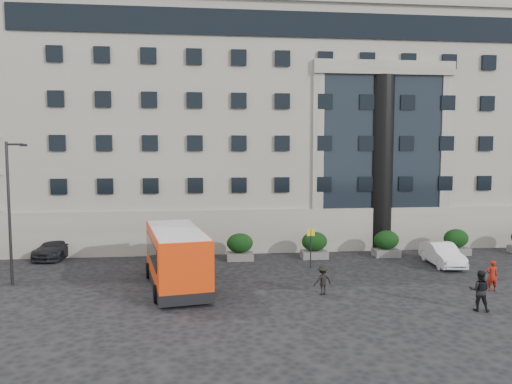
# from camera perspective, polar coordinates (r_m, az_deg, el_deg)

# --- Properties ---
(ground) EXTENTS (120.00, 120.00, 0.00)m
(ground) POSITION_cam_1_polar(r_m,az_deg,el_deg) (26.89, -3.06, -11.47)
(ground) COLOR black
(ground) RESTS_ON ground
(civic_building) EXTENTS (44.00, 24.00, 18.00)m
(civic_building) POSITION_cam_1_polar(r_m,az_deg,el_deg) (48.35, 2.45, 6.63)
(civic_building) COLOR gray
(civic_building) RESTS_ON ground
(entrance_column) EXTENTS (1.80, 1.80, 13.00)m
(entrance_column) POSITION_cam_1_polar(r_m,az_deg,el_deg) (38.51, 14.07, 3.18)
(entrance_column) COLOR black
(entrance_column) RESTS_ON ground
(hedge_a) EXTENTS (1.80, 1.26, 1.84)m
(hedge_a) POSITION_cam_1_polar(r_m,az_deg,el_deg) (34.29, -10.59, -6.34)
(hedge_a) COLOR #575755
(hedge_a) RESTS_ON ground
(hedge_b) EXTENTS (1.80, 1.26, 1.84)m
(hedge_b) POSITION_cam_1_polar(r_m,az_deg,el_deg) (34.31, -1.85, -6.25)
(hedge_b) COLOR #575755
(hedge_b) RESTS_ON ground
(hedge_c) EXTENTS (1.80, 1.26, 1.84)m
(hedge_c) POSITION_cam_1_polar(r_m,az_deg,el_deg) (35.11, 6.69, -6.02)
(hedge_c) COLOR #575755
(hedge_c) RESTS_ON ground
(hedge_d) EXTENTS (1.80, 1.26, 1.84)m
(hedge_d) POSITION_cam_1_polar(r_m,az_deg,el_deg) (36.63, 14.67, -5.69)
(hedge_d) COLOR #575755
(hedge_d) RESTS_ON ground
(hedge_e) EXTENTS (1.80, 1.26, 1.84)m
(hedge_e) POSITION_cam_1_polar(r_m,az_deg,el_deg) (38.80, 21.88, -5.30)
(hedge_e) COLOR #575755
(hedge_e) RESTS_ON ground
(street_lamp) EXTENTS (1.16, 0.18, 8.00)m
(street_lamp) POSITION_cam_1_polar(r_m,az_deg,el_deg) (30.74, -26.29, -1.59)
(street_lamp) COLOR #262628
(street_lamp) RESTS_ON ground
(bus_stop_sign) EXTENTS (0.50, 0.08, 2.52)m
(bus_stop_sign) POSITION_cam_1_polar(r_m,az_deg,el_deg) (32.08, 6.28, -5.61)
(bus_stop_sign) COLOR #262628
(bus_stop_sign) RESTS_ON ground
(minibus) EXTENTS (3.98, 8.11, 3.24)m
(minibus) POSITION_cam_1_polar(r_m,az_deg,el_deg) (27.80, -9.09, -7.19)
(minibus) COLOR red
(minibus) RESTS_ON ground
(red_truck) EXTENTS (3.54, 6.25, 3.18)m
(red_truck) POSITION_cam_1_polar(r_m,az_deg,el_deg) (47.34, -26.12, -2.79)
(red_truck) COLOR #920B0A
(red_truck) RESTS_ON ground
(parked_car_c) EXTENTS (2.74, 5.19, 1.44)m
(parked_car_c) POSITION_cam_1_polar(r_m,az_deg,el_deg) (38.00, -21.74, -5.83)
(parked_car_c) COLOR black
(parked_car_c) RESTS_ON ground
(parked_car_d) EXTENTS (2.47, 4.82, 1.30)m
(parked_car_d) POSITION_cam_1_polar(r_m,az_deg,el_deg) (43.57, -23.93, -4.64)
(parked_car_d) COLOR black
(parked_car_d) RESTS_ON ground
(white_taxi) EXTENTS (1.88, 4.55, 1.46)m
(white_taxi) POSITION_cam_1_polar(r_m,az_deg,el_deg) (35.00, 20.51, -6.67)
(white_taxi) COLOR white
(white_taxi) RESTS_ON ground
(pedestrian_a) EXTENTS (0.65, 0.46, 1.67)m
(pedestrian_a) POSITION_cam_1_polar(r_m,az_deg,el_deg) (29.84, 25.37, -8.63)
(pedestrian_a) COLOR maroon
(pedestrian_a) RESTS_ON ground
(pedestrian_b) EXTENTS (1.17, 1.08, 1.93)m
(pedestrian_b) POSITION_cam_1_polar(r_m,az_deg,el_deg) (26.08, 24.19, -10.23)
(pedestrian_b) COLOR black
(pedestrian_b) RESTS_ON ground
(pedestrian_c) EXTENTS (1.12, 0.83, 1.54)m
(pedestrian_c) POSITION_cam_1_polar(r_m,az_deg,el_deg) (26.64, 7.63, -9.94)
(pedestrian_c) COLOR black
(pedestrian_c) RESTS_ON ground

